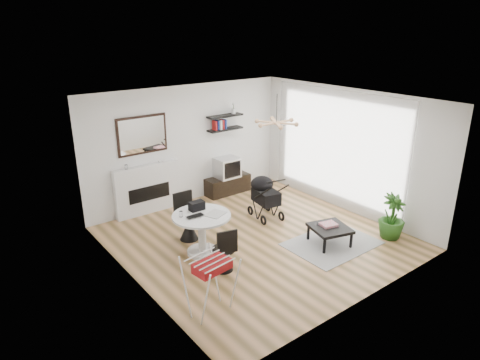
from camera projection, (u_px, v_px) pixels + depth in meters
floor at (257, 238)px, 8.35m from camera, size 5.00×5.00×0.00m
ceiling at (259, 100)px, 7.42m from camera, size 5.00×5.00×0.00m
wall_back at (188, 145)px, 9.75m from camera, size 5.00×0.00×5.00m
wall_left at (131, 206)px, 6.45m from camera, size 0.00×5.00×5.00m
wall_right at (346, 150)px, 9.31m from camera, size 0.00×5.00×5.00m
sheer_curtain at (336, 149)px, 9.41m from camera, size 0.04×3.60×2.60m
fireplace at (147, 183)px, 9.29m from camera, size 1.50×0.17×2.16m
shelf_lower at (225, 129)px, 10.12m from camera, size 0.90×0.25×0.04m
shelf_upper at (225, 116)px, 10.01m from camera, size 0.90×0.25×0.04m
pendant_lamp at (276, 123)px, 8.23m from camera, size 0.90×0.90×0.10m
tv_console at (228, 185)px, 10.53m from camera, size 1.15×0.40×0.43m
crt_tv at (227, 167)px, 10.35m from camera, size 0.56×0.49×0.49m
dining_table at (202, 228)px, 7.65m from camera, size 1.05×1.05×0.76m
laptop at (196, 217)px, 7.43m from camera, size 0.32×0.21×0.03m
black_bag at (197, 206)px, 7.73m from camera, size 0.27×0.17×0.16m
newspaper at (215, 214)px, 7.58m from camera, size 0.43×0.39×0.01m
drinking_glass at (181, 214)px, 7.46m from camera, size 0.06×0.06×0.11m
chair_far at (188, 225)px, 8.24m from camera, size 0.44×0.45×0.92m
chair_near at (224, 257)px, 7.17m from camera, size 0.41×0.43×0.82m
drying_rack at (210, 285)px, 6.04m from camera, size 0.66×0.63×0.89m
stroller at (265, 198)px, 9.17m from camera, size 0.62×0.86×0.99m
rug at (332, 243)px, 8.14m from camera, size 1.68×1.21×0.01m
coffee_table at (330, 229)px, 8.03m from camera, size 0.83×0.83×0.35m
magazines at (329, 224)px, 8.07m from camera, size 0.35×0.30×0.04m
potted_plant at (392, 217)px, 8.24m from camera, size 0.54×0.54×0.89m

